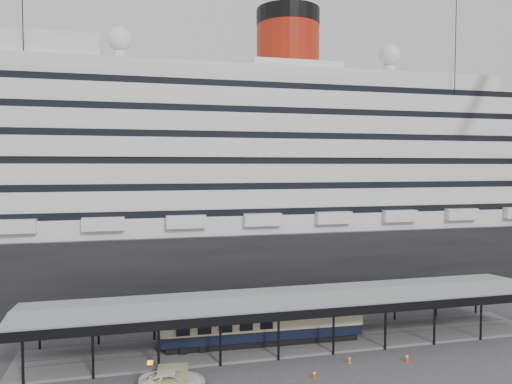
% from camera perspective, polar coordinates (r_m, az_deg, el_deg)
% --- Properties ---
extents(ground, '(200.00, 200.00, 0.00)m').
position_cam_1_polar(ground, '(51.71, 6.13, -18.62)').
color(ground, '#3C3C3E').
rests_on(ground, ground).
extents(cruise_ship, '(130.00, 30.00, 43.90)m').
position_cam_1_polar(cruise_ship, '(78.87, -1.89, 2.50)').
color(cruise_ship, black).
rests_on(cruise_ship, ground).
extents(platform_canopy, '(56.00, 9.18, 5.30)m').
position_cam_1_polar(platform_canopy, '(55.36, 4.28, -14.53)').
color(platform_canopy, slate).
rests_on(platform_canopy, ground).
extents(port_truck, '(5.88, 3.20, 1.57)m').
position_cam_1_polar(port_truck, '(45.83, -9.55, -20.51)').
color(port_truck, white).
rests_on(port_truck, ground).
extents(pullman_carriage, '(21.45, 3.48, 20.98)m').
position_cam_1_polar(pullman_carriage, '(54.37, 0.80, -14.64)').
color(pullman_carriage, black).
rests_on(pullman_carriage, ground).
extents(traffic_cone_left, '(0.42, 0.42, 0.77)m').
position_cam_1_polar(traffic_cone_left, '(47.85, 6.67, -19.97)').
color(traffic_cone_left, red).
rests_on(traffic_cone_left, ground).
extents(traffic_cone_mid, '(0.44, 0.44, 0.72)m').
position_cam_1_polar(traffic_cone_mid, '(51.60, 10.63, -18.27)').
color(traffic_cone_mid, orange).
rests_on(traffic_cone_mid, ground).
extents(traffic_cone_right, '(0.44, 0.44, 0.84)m').
position_cam_1_polar(traffic_cone_right, '(53.20, 16.85, -17.62)').
color(traffic_cone_right, red).
rests_on(traffic_cone_right, ground).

